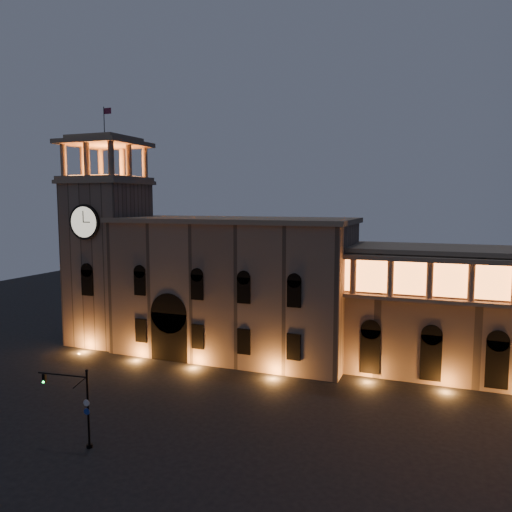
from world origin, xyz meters
name	(u,v)px	position (x,y,z in m)	size (l,w,h in m)	color
ground	(154,425)	(0.00, 0.00, 0.00)	(160.00, 160.00, 0.00)	black
government_building	(232,286)	(-2.08, 21.93, 8.77)	(30.80, 12.80, 17.60)	#775F4E
clock_tower	(108,253)	(-20.50, 20.98, 12.50)	(9.80, 9.80, 32.40)	#775F4E
traffic_light	(79,406)	(-3.44, -5.45, 3.40)	(4.70, 0.87, 6.47)	black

